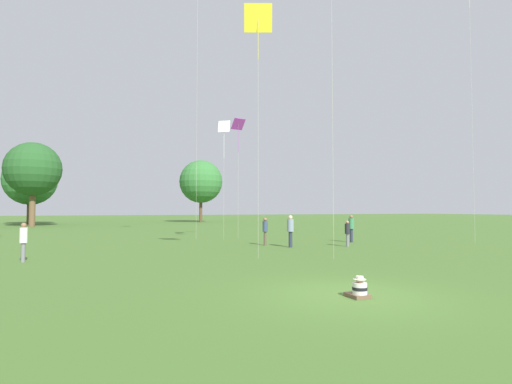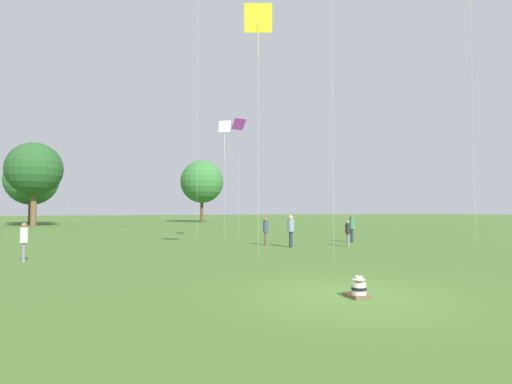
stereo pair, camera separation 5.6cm
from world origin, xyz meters
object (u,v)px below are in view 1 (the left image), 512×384
object	(u,v)px
kite_0	(258,23)
distant_tree_1	(201,182)
kite_3	(224,130)
kite_5	(238,128)
distant_tree_2	(33,169)
seated_toddler	(359,289)
person_standing_4	(265,229)
distant_tree_0	(30,180)
person_standing_0	(351,226)
kite_7	(469,1)
person_standing_1	(290,228)
person_standing_3	(23,238)
person_standing_2	(347,231)

from	to	relation	value
kite_0	distant_tree_1	bearing A→B (deg)	-34.50
kite_0	kite_3	distance (m)	11.75
kite_5	distant_tree_2	xyz separation A→B (m)	(-18.05, 28.83, -1.15)
seated_toddler	kite_5	xyz separation A→B (m)	(3.61, 20.40, 8.25)
person_standing_4	distant_tree_0	xyz separation A→B (m)	(-19.52, 44.82, 5.59)
person_standing_0	kite_7	size ratio (longest dim) A/B	0.11
distant_tree_0	distant_tree_1	size ratio (longest dim) A/B	0.98
distant_tree_2	seated_toddler	bearing A→B (deg)	-73.66
person_standing_4	distant_tree_1	distance (m)	45.55
person_standing_4	distant_tree_0	world-z (taller)	distant_tree_0
kite_7	distant_tree_0	xyz separation A→B (m)	(-32.61, 48.50, -9.34)
seated_toddler	distant_tree_1	size ratio (longest dim) A/B	0.05
kite_0	kite_5	world-z (taller)	kite_0
seated_toddler	person_standing_1	distance (m)	13.25
person_standing_3	distant_tree_0	world-z (taller)	distant_tree_0
seated_toddler	kite_0	size ratio (longest dim) A/B	0.05
person_standing_4	kite_5	size ratio (longest dim) A/B	0.19
person_standing_4	kite_0	size ratio (longest dim) A/B	0.15
seated_toddler	kite_0	xyz separation A→B (m)	(0.58, 8.40, 10.60)
distant_tree_0	person_standing_0	bearing A→B (deg)	-60.06
person_standing_1	distant_tree_1	bearing A→B (deg)	143.25
person_standing_1	distant_tree_0	bearing A→B (deg)	173.67
kite_5	person_standing_0	bearing A→B (deg)	168.42
person_standing_2	person_standing_3	size ratio (longest dim) A/B	0.93
kite_5	kite_7	distance (m)	17.78
kite_7	distant_tree_0	world-z (taller)	kite_7
seated_toddler	person_standing_3	bearing A→B (deg)	129.21
person_standing_3	person_standing_2	bearing A→B (deg)	71.65
person_standing_2	distant_tree_0	bearing A→B (deg)	49.29
distant_tree_2	person_standing_0	bearing A→B (deg)	-55.51
kite_5	kite_7	xyz separation A→B (m)	(12.78, -9.84, 7.49)
distant_tree_1	distant_tree_2	world-z (taller)	distant_tree_2
person_standing_2	person_standing_4	distance (m)	4.93
seated_toddler	person_standing_0	bearing A→B (deg)	54.95
person_standing_0	distant_tree_1	xyz separation A→B (m)	(0.10, 44.65, 5.89)
kite_7	distant_tree_2	distance (m)	50.20
kite_0	distant_tree_2	bearing A→B (deg)	-4.10
person_standing_3	seated_toddler	bearing A→B (deg)	18.14
person_standing_1	kite_5	bearing A→B (deg)	154.26
person_standing_1	kite_5	world-z (taller)	kite_5
person_standing_4	distant_tree_2	distance (m)	39.74
person_standing_4	kite_5	bearing A→B (deg)	-8.11
person_standing_1	person_standing_4	world-z (taller)	person_standing_1
person_standing_3	person_standing_4	size ratio (longest dim) A/B	0.97
person_standing_4	distant_tree_1	size ratio (longest dim) A/B	0.16
kite_7	person_standing_2	bearing A→B (deg)	22.83
person_standing_4	person_standing_1	bearing A→B (deg)	-157.39
person_standing_3	distant_tree_2	distance (m)	39.48
person_standing_2	person_standing_3	distance (m)	16.68
seated_toddler	distant_tree_1	world-z (taller)	distant_tree_1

